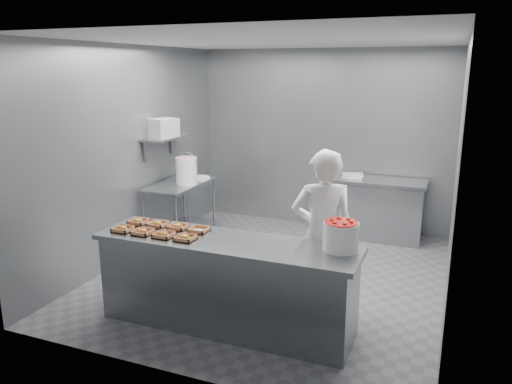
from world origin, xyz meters
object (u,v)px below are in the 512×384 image
(tray_0, at_px, (123,229))
(tray_7, at_px, (199,230))
(tray_5, at_px, (158,224))
(worker, at_px, (322,234))
(tray_6, at_px, (178,227))
(tray_1, at_px, (143,232))
(tray_2, at_px, (164,234))
(strawberry_tub, at_px, (341,235))
(prep_table, at_px, (180,204))
(tray_4, at_px, (139,221))
(glaze_bucket, at_px, (186,170))
(tray_3, at_px, (185,238))
(back_counter, at_px, (373,208))
(appliance, at_px, (163,128))
(service_counter, at_px, (226,283))

(tray_0, xyz_separation_m, tray_7, (0.72, 0.27, -0.00))
(tray_5, distance_m, worker, 1.71)
(tray_6, bearing_deg, tray_1, -131.53)
(tray_5, bearing_deg, tray_2, -48.47)
(tray_6, relative_size, tray_7, 1.00)
(strawberry_tub, bearing_deg, tray_5, -179.57)
(prep_table, xyz_separation_m, tray_4, (0.57, -1.81, 0.33))
(tray_5, distance_m, glaze_bucket, 1.95)
(tray_3, bearing_deg, tray_2, 180.00)
(back_counter, bearing_deg, tray_2, -113.96)
(prep_table, xyz_separation_m, tray_0, (0.57, -2.09, 0.33))
(tray_1, relative_size, tray_5, 1.00)
(tray_2, bearing_deg, tray_7, 48.12)
(back_counter, xyz_separation_m, appliance, (-2.72, -1.40, 1.24))
(tray_3, bearing_deg, tray_1, 180.00)
(tray_5, xyz_separation_m, tray_6, (0.24, 0.00, 0.00))
(tray_3, relative_size, tray_6, 1.00)
(tray_5, bearing_deg, tray_3, -29.45)
(back_counter, height_order, tray_4, tray_4)
(prep_table, xyz_separation_m, worker, (2.45, -1.35, 0.28))
(tray_4, height_order, tray_7, tray_4)
(tray_2, distance_m, tray_5, 0.36)
(tray_0, height_order, tray_1, same)
(tray_6, bearing_deg, tray_7, 0.00)
(tray_7, bearing_deg, tray_5, -180.00)
(service_counter, height_order, worker, worker)
(tray_5, distance_m, strawberry_tub, 1.93)
(worker, xyz_separation_m, appliance, (-2.62, 1.25, 0.82))
(tray_0, relative_size, tray_7, 1.00)
(service_counter, height_order, tray_7, tray_7)
(tray_4, relative_size, appliance, 0.54)
(tray_0, height_order, tray_2, same)
(appliance, bearing_deg, tray_0, -52.43)
(tray_4, relative_size, tray_6, 1.00)
(prep_table, distance_m, tray_6, 2.12)
(tray_2, relative_size, tray_4, 1.00)
(tray_1, bearing_deg, service_counter, 9.12)
(service_counter, height_order, glaze_bucket, glaze_bucket)
(tray_1, bearing_deg, tray_0, 180.00)
(glaze_bucket, bearing_deg, tray_3, -60.77)
(tray_5, xyz_separation_m, worker, (1.64, 0.46, -0.05))
(appliance, bearing_deg, service_counter, -28.25)
(service_counter, distance_m, appliance, 2.88)
(tray_1, distance_m, strawberry_tub, 1.95)
(back_counter, relative_size, tray_3, 8.01)
(service_counter, bearing_deg, tray_3, -159.60)
(prep_table, bearing_deg, service_counter, -49.76)
(back_counter, distance_m, tray_0, 3.95)
(tray_6, distance_m, tray_7, 0.24)
(tray_3, bearing_deg, prep_table, 121.65)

